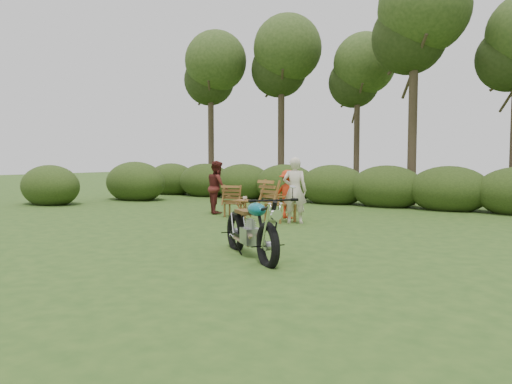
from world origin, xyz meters
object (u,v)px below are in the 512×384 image
Objects in this scene: motorcycle at (250,256)px; lawn_chair_right at (280,222)px; adult_a at (295,223)px; side_table at (244,210)px; child at (288,218)px; adult_b at (218,213)px; cup at (245,198)px; lawn_chair_left at (235,216)px.

motorcycle is 2.00× the size of lawn_chair_right.
side_table is at bearing -14.32° from adult_a.
adult_b is at bearing 8.81° from child.
lawn_chair_right is 1.03m from side_table.
cup is 0.07× the size of adult_a.
side_table is at bearing -152.41° from cup.
cup is at bearing 56.58° from child.
lawn_chair_left is 0.94m from adult_b.
lawn_chair_right is 1.12m from cup.
adult_a is (1.41, 0.17, -0.58)m from cup.
lawn_chair_left is 7.41× the size of cup.
cup is 1.53m from adult_a.
lawn_chair_left is (-1.62, 0.23, 0.00)m from lawn_chair_right.
motorcycle is 4.57m from lawn_chair_right.
adult_a reaches higher than adult_b.
motorcycle is at bearing 119.35° from child.
side_table is 1.26m from child.
side_table is 1.47m from adult_a.
adult_b is 1.18× the size of child.
motorcycle is at bearing 111.89° from lawn_chair_left.
motorcycle is 4.87m from cup.
side_table is at bearing 56.01° from child.
adult_b reaches higher than lawn_chair_left.
motorcycle is at bearing 177.42° from adult_b.
adult_a is at bearing 135.38° from child.
lawn_chair_right is at bearing 154.13° from lawn_chair_left.
lawn_chair_left is 1.02m from cup.
side_table is (-0.96, -0.27, 0.26)m from lawn_chair_right.
motorcycle is 5.65m from lawn_chair_left.
adult_b is (-2.51, 0.53, 0.00)m from lawn_chair_right.
lawn_chair_left is 0.67× the size of child.
motorcycle reaches higher than side_table.
adult_a is at bearing 144.80° from motorcycle.
adult_a is (0.48, -0.09, 0.00)m from lawn_chair_right.
adult_a is (1.44, 0.18, -0.26)m from side_table.
cup is at bearing 161.38° from motorcycle.
adult_b reaches higher than lawn_chair_right.
side_table is at bearing 161.74° from motorcycle.
lawn_chair_left is 0.53× the size of adult_a.
adult_b is at bearing 168.32° from motorcycle.
lawn_chair_left is 1.66× the size of side_table.
lawn_chair_left is 1.52m from child.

